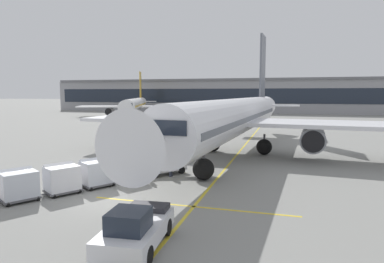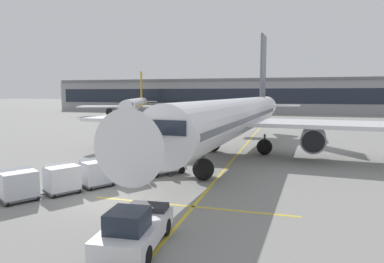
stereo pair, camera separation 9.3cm
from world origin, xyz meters
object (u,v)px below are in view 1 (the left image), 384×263
at_px(baggage_cart_second, 96,172).
at_px(ground_crew_by_carts, 148,167).
at_px(parked_airplane, 236,117).
at_px(pushback_tug, 136,228).
at_px(baggage_cart_lead, 128,167).
at_px(distant_airplane, 135,105).
at_px(safety_cone_engine_keepout, 191,150).
at_px(baggage_cart_fourth, 19,184).
at_px(safety_cone_wingtip, 164,151).
at_px(belt_loader, 167,163).
at_px(baggage_cart_third, 62,178).
at_px(ground_crew_by_loader, 171,164).

relative_size(baggage_cart_second, ground_crew_by_carts, 1.57).
distance_m(parked_airplane, pushback_tug, 22.58).
xyz_separation_m(baggage_cart_lead, distant_airplane, (-29.20, 62.68, 2.15)).
xyz_separation_m(ground_crew_by_carts, safety_cone_engine_keepout, (0.00, 11.18, -0.61)).
xyz_separation_m(baggage_cart_fourth, safety_cone_wingtip, (2.93, 16.51, -0.66)).
bearing_deg(ground_crew_by_carts, safety_cone_engine_keepout, 89.99).
bearing_deg(safety_cone_wingtip, belt_loader, -68.07).
relative_size(ground_crew_by_carts, distant_airplane, 0.05).
bearing_deg(baggage_cart_fourth, parked_airplane, 61.71).
xyz_separation_m(parked_airplane, baggage_cart_third, (-8.59, -16.72, -2.87)).
xyz_separation_m(belt_loader, baggage_cart_third, (-4.53, -6.87, 0.14)).
bearing_deg(ground_crew_by_loader, baggage_cart_lead, -144.47).
height_order(belt_loader, pushback_tug, belt_loader).
height_order(belt_loader, distant_airplane, distant_airplane).
distance_m(baggage_cart_third, baggage_cart_fourth, 2.48).
height_order(parked_airplane, ground_crew_by_loader, parked_airplane).
bearing_deg(pushback_tug, baggage_cart_third, 144.06).
xyz_separation_m(baggage_cart_second, baggage_cart_fourth, (-2.71, -4.00, 0.00)).
bearing_deg(belt_loader, baggage_cart_lead, -124.90).
distance_m(baggage_cart_fourth, safety_cone_wingtip, 16.78).
height_order(baggage_cart_lead, safety_cone_engine_keepout, baggage_cart_lead).
height_order(belt_loader, baggage_cart_fourth, belt_loader).
distance_m(parked_airplane, safety_cone_wingtip, 8.27).
relative_size(baggage_cart_second, baggage_cart_fourth, 1.00).
relative_size(baggage_cart_fourth, distant_airplane, 0.07).
bearing_deg(safety_cone_wingtip, baggage_cart_fourth, -100.06).
bearing_deg(baggage_cart_fourth, safety_cone_engine_keepout, 73.02).
distance_m(pushback_tug, safety_cone_wingtip, 21.13).
xyz_separation_m(baggage_cart_lead, baggage_cart_second, (-1.33, -2.05, 0.00)).
bearing_deg(distant_airplane, safety_cone_wingtip, -61.73).
height_order(baggage_cart_third, pushback_tug, baggage_cart_third).
bearing_deg(safety_cone_engine_keepout, baggage_cart_lead, -96.73).
distance_m(pushback_tug, distant_airplane, 80.18).
height_order(parked_airplane, distant_airplane, parked_airplane).
relative_size(safety_cone_engine_keepout, distant_airplane, 0.02).
distance_m(baggage_cart_third, safety_cone_engine_keepout, 16.28).
relative_size(parked_airplane, safety_cone_engine_keepout, 54.74).
distance_m(baggage_cart_lead, safety_cone_engine_keepout, 11.82).
bearing_deg(safety_cone_wingtip, baggage_cart_second, -90.98).
distance_m(baggage_cart_second, ground_crew_by_loader, 5.60).
distance_m(ground_crew_by_carts, distant_airplane, 69.29).
xyz_separation_m(parked_airplane, baggage_cart_fourth, (-10.07, -18.71, -2.87)).
distance_m(baggage_cart_lead, baggage_cart_third, 4.80).
xyz_separation_m(parked_airplane, safety_cone_engine_keepout, (-4.65, -0.94, -3.48)).
bearing_deg(baggage_cart_lead, belt_loader, 55.10).
xyz_separation_m(baggage_cart_second, distant_airplane, (-27.87, 64.73, 2.15)).
relative_size(baggage_cart_third, safety_cone_wingtip, 3.90).
bearing_deg(safety_cone_engine_keepout, belt_loader, -86.27).
relative_size(baggage_cart_lead, safety_cone_engine_keepout, 3.42).
distance_m(baggage_cart_second, distant_airplane, 70.51).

